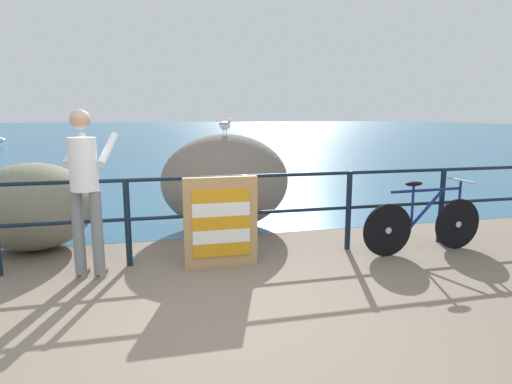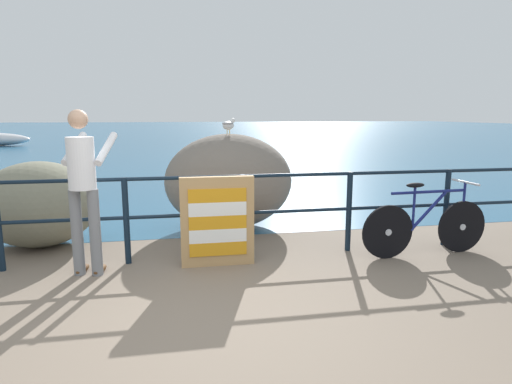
# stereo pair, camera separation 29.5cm
# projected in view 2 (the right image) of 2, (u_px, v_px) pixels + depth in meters

# --- Properties ---
(ground_plane) EXTENTS (120.00, 120.00, 0.10)m
(ground_plane) POSITION_uv_depth(u_px,v_px,m) (178.00, 148.00, 22.83)
(ground_plane) COLOR #756656
(sea_surface) EXTENTS (120.00, 90.00, 0.01)m
(sea_surface) POSITION_uv_depth(u_px,v_px,m) (176.00, 129.00, 49.72)
(sea_surface) COLOR #285B7F
(sea_surface) RESTS_ON ground_plane
(promenade_railing) EXTENTS (9.62, 0.07, 1.02)m
(promenade_railing) POSITION_uv_depth(u_px,v_px,m) (186.00, 208.00, 5.14)
(promenade_railing) COLOR black
(promenade_railing) RESTS_ON ground_plane
(bicycle) EXTENTS (1.70, 0.48, 0.92)m
(bicycle) POSITION_uv_depth(u_px,v_px,m) (426.00, 225.00, 5.36)
(bicycle) COLOR black
(bicycle) RESTS_ON ground_plane
(person_at_railing) EXTENTS (0.55, 0.68, 1.78)m
(person_at_railing) POSITION_uv_depth(u_px,v_px,m) (84.00, 185.00, 4.61)
(person_at_railing) COLOR slate
(person_at_railing) RESTS_ON ground_plane
(folded_deckchair_stack) EXTENTS (0.84, 0.10, 1.04)m
(folded_deckchair_stack) POSITION_uv_depth(u_px,v_px,m) (217.00, 222.00, 4.97)
(folded_deckchair_stack) COLOR tan
(folded_deckchair_stack) RESTS_ON ground_plane
(breakwater_boulder_main) EXTENTS (1.94, 1.47, 1.44)m
(breakwater_boulder_main) POSITION_uv_depth(u_px,v_px,m) (229.00, 181.00, 6.64)
(breakwater_boulder_main) COLOR slate
(breakwater_boulder_main) RESTS_ON ground
(breakwater_boulder_left) EXTENTS (1.49, 1.38, 1.13)m
(breakwater_boulder_left) POSITION_uv_depth(u_px,v_px,m) (39.00, 204.00, 5.74)
(breakwater_boulder_left) COLOR gray
(breakwater_boulder_left) RESTS_ON ground
(seagull) EXTENTS (0.27, 0.31, 0.23)m
(seagull) POSITION_uv_depth(u_px,v_px,m) (228.00, 125.00, 6.41)
(seagull) COLOR gold
(seagull) RESTS_ON breakwater_boulder_main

